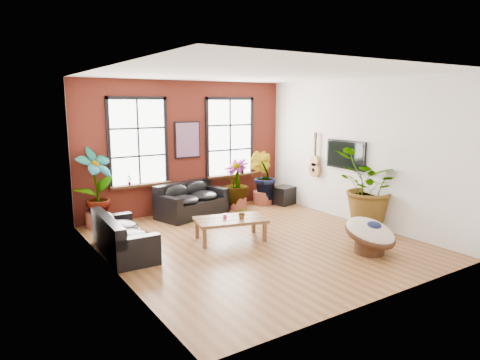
# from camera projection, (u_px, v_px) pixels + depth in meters

# --- Properties ---
(room) EXTENTS (6.04, 6.54, 3.54)m
(room) POSITION_uv_depth(u_px,v_px,m) (252.00, 160.00, 8.93)
(room) COLOR brown
(room) RESTS_ON ground
(sofa_back) EXTENTS (2.06, 1.42, 0.86)m
(sofa_back) POSITION_uv_depth(u_px,v_px,m) (191.00, 201.00, 11.21)
(sofa_back) COLOR black
(sofa_back) RESTS_ON ground
(sofa_left) EXTENTS (0.90, 1.98, 0.77)m
(sofa_left) POSITION_uv_depth(u_px,v_px,m) (122.00, 236.00, 8.35)
(sofa_left) COLOR black
(sofa_left) RESTS_ON ground
(coffee_table) EXTENTS (1.65, 1.19, 0.57)m
(coffee_table) POSITION_uv_depth(u_px,v_px,m) (230.00, 221.00, 9.17)
(coffee_table) COLOR brown
(coffee_table) RESTS_ON ground
(papasan_chair) EXTENTS (1.20, 1.21, 0.76)m
(papasan_chair) POSITION_uv_depth(u_px,v_px,m) (370.00, 234.00, 8.37)
(papasan_chair) COLOR #412717
(papasan_chair) RESTS_ON ground
(poster) EXTENTS (0.74, 0.06, 0.98)m
(poster) POSITION_uv_depth(u_px,v_px,m) (187.00, 140.00, 11.40)
(poster) COLOR black
(poster) RESTS_ON room
(tv_wall_unit) EXTENTS (0.13, 1.86, 1.20)m
(tv_wall_unit) POSITION_uv_depth(u_px,v_px,m) (336.00, 158.00, 10.91)
(tv_wall_unit) COLOR black
(tv_wall_unit) RESTS_ON room
(media_box) EXTENTS (0.71, 0.63, 0.52)m
(media_box) POSITION_uv_depth(u_px,v_px,m) (284.00, 195.00, 12.48)
(media_box) COLOR black
(media_box) RESTS_ON ground
(pot_back_left) EXTENTS (0.66, 0.66, 0.37)m
(pot_back_left) POSITION_uv_depth(u_px,v_px,m) (97.00, 220.00, 10.16)
(pot_back_left) COLOR brown
(pot_back_left) RESTS_ON ground
(pot_back_right) EXTENTS (0.71, 0.71, 0.39)m
(pot_back_right) POSITION_uv_depth(u_px,v_px,m) (263.00, 198.00, 12.46)
(pot_back_right) COLOR brown
(pot_back_right) RESTS_ON ground
(pot_right_wall) EXTENTS (0.59, 0.59, 0.35)m
(pot_right_wall) POSITION_uv_depth(u_px,v_px,m) (368.00, 222.00, 9.98)
(pot_right_wall) COLOR brown
(pot_right_wall) RESTS_ON ground
(pot_mid) EXTENTS (0.49, 0.49, 0.36)m
(pot_mid) POSITION_uv_depth(u_px,v_px,m) (238.00, 203.00, 11.85)
(pot_mid) COLOR brown
(pot_mid) RESTS_ON ground
(floor_plant_back_left) EXTENTS (1.11, 0.95, 1.77)m
(floor_plant_back_left) POSITION_uv_depth(u_px,v_px,m) (96.00, 185.00, 10.01)
(floor_plant_back_left) COLOR #114217
(floor_plant_back_left) RESTS_ON ground
(floor_plant_back_right) EXTENTS (0.92, 0.97, 1.39)m
(floor_plant_back_right) POSITION_uv_depth(u_px,v_px,m) (263.00, 176.00, 12.35)
(floor_plant_back_right) COLOR #114217
(floor_plant_back_right) RESTS_ON ground
(floor_plant_right_wall) EXTENTS (1.85, 1.71, 1.73)m
(floor_plant_right_wall) POSITION_uv_depth(u_px,v_px,m) (369.00, 187.00, 9.82)
(floor_plant_right_wall) COLOR #114217
(floor_plant_right_wall) RESTS_ON ground
(floor_plant_mid) EXTENTS (0.88, 0.88, 1.26)m
(floor_plant_mid) POSITION_uv_depth(u_px,v_px,m) (236.00, 182.00, 11.76)
(floor_plant_mid) COLOR #114217
(floor_plant_mid) RESTS_ON ground
(table_plant) EXTENTS (0.28, 0.26, 0.25)m
(table_plant) POSITION_uv_depth(u_px,v_px,m) (242.00, 213.00, 9.15)
(table_plant) COLOR #114217
(table_plant) RESTS_ON coffee_table
(sill_plant_left) EXTENTS (0.17, 0.17, 0.27)m
(sill_plant_left) POSITION_uv_depth(u_px,v_px,m) (129.00, 180.00, 10.64)
(sill_plant_left) COLOR #114217
(sill_plant_left) RESTS_ON room
(sill_plant_right) EXTENTS (0.19, 0.19, 0.27)m
(sill_plant_right) POSITION_uv_depth(u_px,v_px,m) (242.00, 169.00, 12.43)
(sill_plant_right) COLOR #114217
(sill_plant_right) RESTS_ON room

